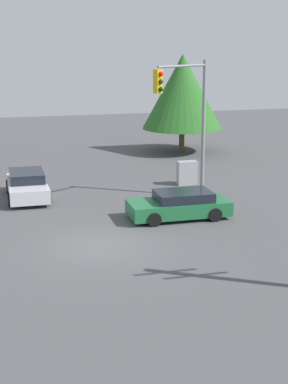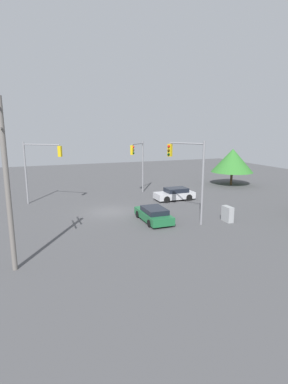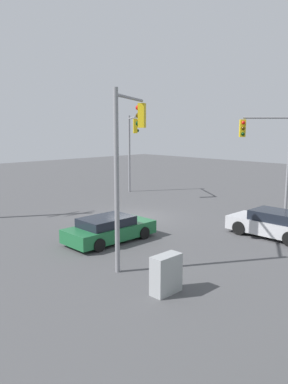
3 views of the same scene
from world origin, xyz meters
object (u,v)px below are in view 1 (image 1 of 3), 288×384
Objects in this scene: traffic_signal_aux at (187,108)px; electrical_cabinet at (187,173)px; sedan_green at (180,205)px; sedan_silver at (27,185)px.

traffic_signal_aux is 5.17m from electrical_cabinet.
electrical_cabinet is (-2.31, -5.78, 0.06)m from sedan_green.
sedan_green is at bearing 36.79° from traffic_signal_aux.
sedan_green is 3.42× the size of electrical_cabinet.
traffic_signal_aux reaches higher than sedan_green.
sedan_silver reaches higher than electrical_cabinet.
traffic_signal_aux reaches higher than electrical_cabinet.
sedan_silver is 3.30× the size of electrical_cabinet.
traffic_signal_aux is (-7.48, 2.52, 3.93)m from sedan_silver.
electrical_cabinet is (-1.14, -3.15, -3.94)m from traffic_signal_aux.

